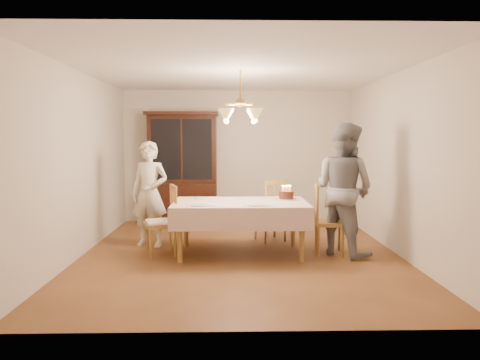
{
  "coord_description": "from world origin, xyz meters",
  "views": [
    {
      "loc": [
        -0.13,
        -6.03,
        1.65
      ],
      "look_at": [
        0.0,
        0.2,
        1.05
      ],
      "focal_mm": 32.0,
      "sensor_mm": 36.0,
      "label": 1
    }
  ],
  "objects_px": {
    "dining_table": "(240,207)",
    "china_hutch": "(183,170)",
    "elderly_woman": "(150,194)",
    "birthday_cake": "(286,196)",
    "chair_far_side": "(271,214)"
  },
  "relations": [
    {
      "from": "chair_far_side",
      "to": "elderly_woman",
      "type": "xyz_separation_m",
      "value": [
        -1.89,
        -0.28,
        0.37
      ]
    },
    {
      "from": "china_hutch",
      "to": "elderly_woman",
      "type": "distance_m",
      "value": 1.79
    },
    {
      "from": "dining_table",
      "to": "china_hutch",
      "type": "bearing_deg",
      "value": 115.28
    },
    {
      "from": "chair_far_side",
      "to": "elderly_woman",
      "type": "height_order",
      "value": "elderly_woman"
    },
    {
      "from": "dining_table",
      "to": "elderly_woman",
      "type": "height_order",
      "value": "elderly_woman"
    },
    {
      "from": "elderly_woman",
      "to": "birthday_cake",
      "type": "distance_m",
      "value": 2.09
    },
    {
      "from": "chair_far_side",
      "to": "birthday_cake",
      "type": "distance_m",
      "value": 0.73
    },
    {
      "from": "china_hutch",
      "to": "birthday_cake",
      "type": "relative_size",
      "value": 7.2
    },
    {
      "from": "birthday_cake",
      "to": "dining_table",
      "type": "bearing_deg",
      "value": -164.6
    },
    {
      "from": "china_hutch",
      "to": "chair_far_side",
      "type": "height_order",
      "value": "china_hutch"
    },
    {
      "from": "china_hutch",
      "to": "birthday_cake",
      "type": "bearing_deg",
      "value": -49.78
    },
    {
      "from": "china_hutch",
      "to": "birthday_cake",
      "type": "distance_m",
      "value": 2.72
    },
    {
      "from": "chair_far_side",
      "to": "birthday_cake",
      "type": "relative_size",
      "value": 3.33
    },
    {
      "from": "china_hutch",
      "to": "elderly_woman",
      "type": "relative_size",
      "value": 1.34
    },
    {
      "from": "dining_table",
      "to": "birthday_cake",
      "type": "bearing_deg",
      "value": 15.4
    }
  ]
}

